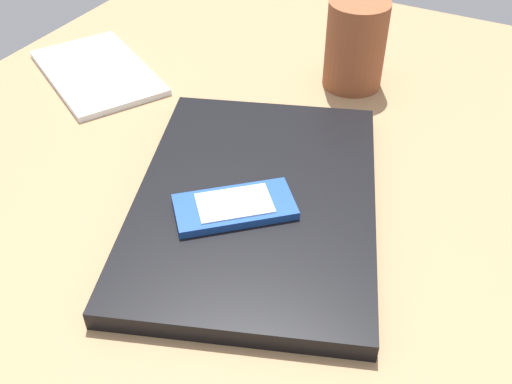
# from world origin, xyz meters

# --- Properties ---
(desk_surface) EXTENTS (1.20, 0.80, 0.03)m
(desk_surface) POSITION_xyz_m (0.00, 0.00, 0.01)
(desk_surface) COLOR #9E7751
(desk_surface) RESTS_ON ground
(laptop_closed) EXTENTS (0.39, 0.33, 0.02)m
(laptop_closed) POSITION_xyz_m (-0.05, 0.06, 0.04)
(laptop_closed) COLOR black
(laptop_closed) RESTS_ON desk_surface
(cell_phone_on_laptop) EXTENTS (0.11, 0.12, 0.01)m
(cell_phone_on_laptop) POSITION_xyz_m (-0.01, 0.05, 0.05)
(cell_phone_on_laptop) COLOR #1E479E
(cell_phone_on_laptop) RESTS_ON laptop_closed
(notepad) EXTENTS (0.20, 0.23, 0.01)m
(notepad) POSITION_xyz_m (-0.18, -0.25, 0.03)
(notepad) COLOR white
(notepad) RESTS_ON desk_surface
(pen_cup) EXTENTS (0.07, 0.07, 0.11)m
(pen_cup) POSITION_xyz_m (-0.32, 0.05, 0.08)
(pen_cup) COLOR brown
(pen_cup) RESTS_ON desk_surface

